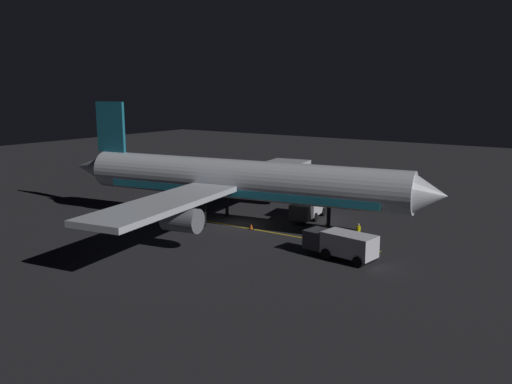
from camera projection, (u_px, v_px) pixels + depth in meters
ground_plane at (240, 225)px, 53.17m from camera, size 180.00×180.00×0.20m
apron_guide_stripe at (269, 232)px, 50.27m from camera, size 0.65×22.25×0.01m
airliner at (234, 181)px, 52.58m from camera, size 38.15×40.42×11.93m
baggage_truck at (342, 245)px, 42.16m from camera, size 2.91×6.19×2.18m
catering_truck at (308, 206)px, 55.10m from camera, size 5.96×3.12×2.63m
ground_crew_worker at (358, 233)px, 46.61m from camera, size 0.40×0.40×1.74m
traffic_cone_near_left at (251, 227)px, 51.17m from camera, size 0.50×0.50×0.55m
traffic_cone_near_right at (327, 223)px, 52.44m from camera, size 0.50×0.50×0.55m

